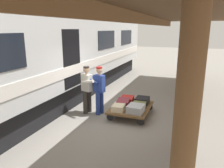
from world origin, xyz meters
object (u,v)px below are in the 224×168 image
object	(u,v)px
suitcase_gray_aluminum	(136,109)
suitcase_red_plastic	(127,99)
suitcase_olive_duffel	(139,105)
luggage_cart	(131,108)
train_car	(36,54)
suitcase_cream_canvas	(119,107)
suitcase_black_hardshell	(142,100)
porter_in_overalls	(99,89)
porter_by_door	(87,88)
suitcase_burgundy_valise	(123,103)

from	to	relation	value
suitcase_gray_aluminum	suitcase_red_plastic	world-z (taller)	suitcase_gray_aluminum
suitcase_olive_duffel	luggage_cart	bearing A→B (deg)	0.00
train_car	luggage_cart	size ratio (longest dim) A/B	10.66
suitcase_cream_canvas	suitcase_black_hardshell	xyz separation A→B (m)	(-0.58, -0.95, 0.01)
suitcase_red_plastic	luggage_cart	bearing A→B (deg)	121.28
porter_in_overalls	porter_by_door	world-z (taller)	same
suitcase_gray_aluminum	porter_by_door	bearing A→B (deg)	-4.57
suitcase_red_plastic	suitcase_burgundy_valise	distance (m)	0.48
suitcase_cream_canvas	suitcase_burgundy_valise	size ratio (longest dim) A/B	0.93
suitcase_olive_duffel	suitcase_red_plastic	xyz separation A→B (m)	(0.58, -0.48, -0.00)
suitcase_burgundy_valise	porter_in_overalls	xyz separation A→B (m)	(0.81, 0.27, 0.50)
train_car	suitcase_gray_aluminum	bearing A→B (deg)	179.13
porter_in_overalls	suitcase_red_plastic	bearing A→B (deg)	-137.46
porter_in_overalls	porter_by_door	size ratio (longest dim) A/B	1.00
luggage_cart	suitcase_olive_duffel	world-z (taller)	suitcase_olive_duffel
suitcase_cream_canvas	porter_in_overalls	size ratio (longest dim) A/B	0.34
suitcase_cream_canvas	suitcase_olive_duffel	xyz separation A→B (m)	(-0.58, -0.48, -0.01)
suitcase_red_plastic	suitcase_burgundy_valise	world-z (taller)	suitcase_burgundy_valise
luggage_cart	suitcase_red_plastic	size ratio (longest dim) A/B	3.02
suitcase_red_plastic	suitcase_burgundy_valise	bearing A→B (deg)	90.00
suitcase_olive_duffel	suitcase_red_plastic	bearing A→B (deg)	-39.45
suitcase_gray_aluminum	porter_in_overalls	distance (m)	1.48
suitcase_cream_canvas	porter_by_door	xyz separation A→B (m)	(1.23, -0.14, 0.51)
suitcase_olive_duffel	porter_in_overalls	distance (m)	1.50
suitcase_cream_canvas	train_car	bearing A→B (deg)	-1.02
suitcase_burgundy_valise	suitcase_olive_duffel	bearing A→B (deg)	180.00
suitcase_red_plastic	porter_by_door	bearing A→B (deg)	33.22
luggage_cart	suitcase_red_plastic	distance (m)	0.57
suitcase_cream_canvas	porter_in_overalls	distance (m)	0.98
luggage_cart	suitcase_cream_canvas	world-z (taller)	suitcase_cream_canvas
suitcase_gray_aluminum	suitcase_burgundy_valise	distance (m)	0.75
train_car	porter_in_overalls	xyz separation A→B (m)	(-2.44, -0.15, -1.14)
suitcase_red_plastic	suitcase_burgundy_valise	xyz separation A→B (m)	(0.00, 0.48, 0.02)
porter_by_door	train_car	bearing A→B (deg)	2.48
suitcase_olive_duffel	suitcase_red_plastic	world-z (taller)	suitcase_olive_duffel
train_car	suitcase_cream_canvas	bearing A→B (deg)	178.98
suitcase_cream_canvas	porter_by_door	world-z (taller)	porter_by_door
suitcase_olive_duffel	porter_by_door	distance (m)	1.91
suitcase_olive_duffel	suitcase_cream_canvas	bearing A→B (deg)	39.45
train_car	porter_in_overalls	bearing A→B (deg)	-176.40
train_car	porter_by_door	size ratio (longest dim) A/B	10.85
suitcase_olive_duffel	porter_in_overalls	size ratio (longest dim) A/B	0.36
suitcase_black_hardshell	porter_in_overalls	size ratio (longest dim) A/B	0.32
suitcase_black_hardshell	suitcase_burgundy_valise	size ratio (longest dim) A/B	0.87
suitcase_black_hardshell	porter_in_overalls	distance (m)	1.65
suitcase_gray_aluminum	suitcase_red_plastic	distance (m)	1.12
train_car	luggage_cart	world-z (taller)	train_car
suitcase_burgundy_valise	porter_in_overalls	bearing A→B (deg)	18.17
luggage_cart	suitcase_olive_duffel	bearing A→B (deg)	180.00
train_car	porter_by_door	distance (m)	2.31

